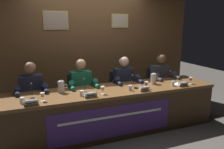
% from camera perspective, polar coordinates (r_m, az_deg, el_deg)
% --- Properties ---
extents(ground_plane, '(12.00, 12.00, 0.00)m').
position_cam_1_polar(ground_plane, '(3.96, 0.00, -14.18)').
color(ground_plane, '#4C4742').
extents(wall_back_panelled, '(4.87, 0.14, 2.60)m').
position_cam_1_polar(wall_back_panelled, '(4.85, -5.92, 6.87)').
color(wall_back_panelled, brown).
rests_on(wall_back_panelled, ground_plane).
extents(conference_table, '(3.67, 0.82, 0.74)m').
position_cam_1_polar(conference_table, '(3.65, 0.62, -7.72)').
color(conference_table, brown).
rests_on(conference_table, ground_plane).
extents(chair_far_left, '(0.44, 0.45, 0.90)m').
position_cam_1_polar(chair_far_left, '(4.11, -19.97, -7.35)').
color(chair_far_left, black).
rests_on(chair_far_left, ground_plane).
extents(panelist_far_left, '(0.51, 0.48, 1.22)m').
position_cam_1_polar(panelist_far_left, '(3.83, -20.18, -4.43)').
color(panelist_far_left, black).
rests_on(panelist_far_left, ground_plane).
extents(nameplate_far_left, '(0.19, 0.06, 0.08)m').
position_cam_1_polar(nameplate_far_left, '(3.13, -20.42, -6.88)').
color(nameplate_far_left, white).
rests_on(nameplate_far_left, conference_table).
extents(juice_glass_far_left, '(0.06, 0.06, 0.12)m').
position_cam_1_polar(juice_glass_far_left, '(3.23, -17.73, -5.22)').
color(juice_glass_far_left, white).
rests_on(juice_glass_far_left, conference_table).
extents(water_cup_far_left, '(0.06, 0.06, 0.08)m').
position_cam_1_polar(water_cup_far_left, '(3.24, -22.42, -6.40)').
color(water_cup_far_left, silver).
rests_on(water_cup_far_left, conference_table).
extents(microphone_far_left, '(0.06, 0.17, 0.22)m').
position_cam_1_polar(microphone_far_left, '(3.40, -20.15, -4.70)').
color(microphone_far_left, black).
rests_on(microphone_far_left, conference_table).
extents(chair_center_left, '(0.44, 0.45, 0.90)m').
position_cam_1_polar(chair_center_left, '(4.20, -8.37, -6.26)').
color(chair_center_left, black).
rests_on(chair_center_left, ground_plane).
extents(panelist_center_left, '(0.51, 0.48, 1.22)m').
position_cam_1_polar(panelist_center_left, '(3.93, -7.84, -3.34)').
color(panelist_center_left, black).
rests_on(panelist_center_left, ground_plane).
extents(nameplate_center_left, '(0.19, 0.06, 0.08)m').
position_cam_1_polar(nameplate_center_left, '(3.26, -5.55, -5.30)').
color(nameplate_center_left, white).
rests_on(nameplate_center_left, conference_table).
extents(juice_glass_center_left, '(0.06, 0.06, 0.12)m').
position_cam_1_polar(juice_glass_center_left, '(3.39, -2.47, -3.73)').
color(juice_glass_center_left, white).
rests_on(juice_glass_center_left, conference_table).
extents(water_cup_center_left, '(0.06, 0.06, 0.08)m').
position_cam_1_polar(water_cup_center_left, '(3.34, -7.91, -4.97)').
color(water_cup_center_left, silver).
rests_on(water_cup_center_left, conference_table).
extents(microphone_center_left, '(0.06, 0.17, 0.22)m').
position_cam_1_polar(microphone_center_left, '(3.49, -6.84, -3.56)').
color(microphone_center_left, black).
rests_on(microphone_center_left, conference_table).
extents(chair_center_right, '(0.44, 0.45, 0.90)m').
position_cam_1_polar(chair_center_right, '(4.45, 2.28, -5.04)').
color(chair_center_right, black).
rests_on(chair_center_right, ground_plane).
extents(panelist_center_right, '(0.51, 0.48, 1.22)m').
position_cam_1_polar(panelist_center_right, '(4.20, 3.40, -2.21)').
color(panelist_center_right, black).
rests_on(panelist_center_right, ground_plane).
extents(nameplate_center_right, '(0.17, 0.06, 0.08)m').
position_cam_1_polar(nameplate_center_right, '(3.59, 8.49, -3.70)').
color(nameplate_center_right, white).
rests_on(nameplate_center_right, conference_table).
extents(juice_glass_center_right, '(0.06, 0.06, 0.12)m').
position_cam_1_polar(juice_glass_center_right, '(3.72, 8.94, -2.41)').
color(juice_glass_center_right, white).
rests_on(juice_glass_center_right, conference_table).
extents(water_cup_center_right, '(0.06, 0.06, 0.08)m').
position_cam_1_polar(water_cup_center_right, '(3.61, 4.74, -3.57)').
color(water_cup_center_right, silver).
rests_on(water_cup_center_right, conference_table).
extents(microphone_center_right, '(0.06, 0.17, 0.22)m').
position_cam_1_polar(microphone_center_right, '(3.75, 5.94, -2.38)').
color(microphone_center_right, black).
rests_on(microphone_center_right, conference_table).
extents(chair_far_right, '(0.44, 0.45, 0.90)m').
position_cam_1_polar(chair_far_right, '(4.84, 11.48, -3.83)').
color(chair_far_right, black).
rests_on(chair_far_right, ground_plane).
extents(panelist_far_right, '(0.51, 0.48, 1.22)m').
position_cam_1_polar(panelist_far_right, '(4.60, 12.96, -1.17)').
color(panelist_far_right, black).
rests_on(panelist_far_right, ground_plane).
extents(nameplate_far_right, '(0.18, 0.06, 0.08)m').
position_cam_1_polar(nameplate_far_right, '(4.03, 18.15, -2.39)').
color(nameplate_far_right, white).
rests_on(nameplate_far_right, conference_table).
extents(juice_glass_far_right, '(0.06, 0.06, 0.12)m').
position_cam_1_polar(juice_glass_far_right, '(4.23, 19.84, -1.18)').
color(juice_glass_far_right, white).
rests_on(juice_glass_far_right, conference_table).
extents(water_cup_far_right, '(0.06, 0.06, 0.08)m').
position_cam_1_polar(water_cup_far_right, '(4.01, 15.59, -2.34)').
color(water_cup_far_right, silver).
rests_on(water_cup_far_right, conference_table).
extents(microphone_far_right, '(0.06, 0.17, 0.22)m').
position_cam_1_polar(microphone_far_right, '(4.25, 15.67, -1.01)').
color(microphone_far_right, black).
rests_on(microphone_far_right, conference_table).
extents(water_pitcher_left_side, '(0.15, 0.10, 0.21)m').
position_cam_1_polar(water_pitcher_left_side, '(3.55, -13.10, -3.18)').
color(water_pitcher_left_side, silver).
rests_on(water_pitcher_left_side, conference_table).
extents(water_pitcher_right_side, '(0.15, 0.10, 0.21)m').
position_cam_1_polar(water_pitcher_right_side, '(4.05, 10.80, -1.11)').
color(water_pitcher_right_side, silver).
rests_on(water_pitcher_right_side, conference_table).
extents(document_stack_far_right, '(0.24, 0.19, 0.01)m').
position_cam_1_polar(document_stack_far_right, '(4.15, 16.74, -2.37)').
color(document_stack_far_right, white).
rests_on(document_stack_far_right, conference_table).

